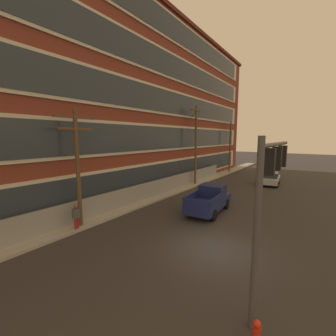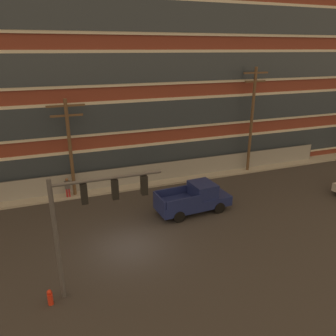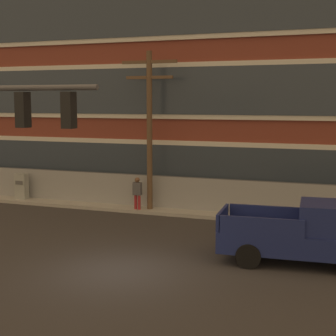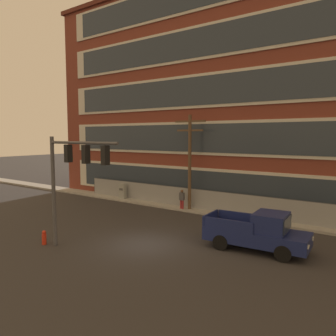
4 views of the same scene
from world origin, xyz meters
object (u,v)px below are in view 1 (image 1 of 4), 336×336
(sedan_silver, at_px, (270,178))
(utility_pole_far_east, at_px, (230,145))
(utility_pole_near_corner, at_px, (77,163))
(pedestrian_near_cabinet, at_px, (76,216))
(traffic_signal_mast, at_px, (269,183))
(pickup_truck_navy, at_px, (210,200))
(fire_hydrant, at_px, (256,333))
(utility_pole_midblock, at_px, (196,143))

(sedan_silver, height_order, utility_pole_far_east, utility_pole_far_east)
(utility_pole_near_corner, xyz_separation_m, pedestrian_near_cabinet, (-0.51, -0.31, -3.26))
(pedestrian_near_cabinet, bearing_deg, traffic_signal_mast, -87.68)
(pickup_truck_navy, xyz_separation_m, fire_hydrant, (-9.86, -5.89, -0.58))
(utility_pole_midblock, relative_size, fire_hydrant, 12.06)
(sedan_silver, distance_m, utility_pole_near_corner, 22.78)
(sedan_silver, relative_size, utility_pole_near_corner, 0.62)
(utility_pole_far_east, bearing_deg, fire_hydrant, -159.03)
(pickup_truck_navy, xyz_separation_m, pedestrian_near_cabinet, (-8.16, 5.26, 0.01))
(traffic_signal_mast, distance_m, utility_pole_midblock, 19.32)
(pickup_truck_navy, bearing_deg, pedestrian_near_cabinet, 147.21)
(pickup_truck_navy, relative_size, utility_pole_far_east, 0.66)
(sedan_silver, bearing_deg, traffic_signal_mast, -170.24)
(traffic_signal_mast, distance_m, pickup_truck_navy, 10.10)
(traffic_signal_mast, xyz_separation_m, fire_hydrant, (-2.14, -0.29, -3.90))
(utility_pole_near_corner, height_order, utility_pole_far_east, utility_pole_far_east)
(pedestrian_near_cabinet, distance_m, fire_hydrant, 11.30)
(utility_pole_midblock, bearing_deg, sedan_silver, -53.42)
(pickup_truck_navy, xyz_separation_m, utility_pole_near_corner, (-7.65, 5.57, 3.28))
(traffic_signal_mast, distance_m, fire_hydrant, 4.45)
(traffic_signal_mast, height_order, fire_hydrant, traffic_signal_mast)
(pedestrian_near_cabinet, height_order, fire_hydrant, pedestrian_near_cabinet)
(fire_hydrant, bearing_deg, pedestrian_near_cabinet, 81.34)
(utility_pole_near_corner, relative_size, fire_hydrant, 9.66)
(pickup_truck_navy, height_order, pedestrian_near_cabinet, pickup_truck_navy)
(sedan_silver, distance_m, utility_pole_midblock, 10.28)
(traffic_signal_mast, bearing_deg, utility_pole_midblock, 35.25)
(utility_pole_midblock, bearing_deg, traffic_signal_mast, -144.75)
(utility_pole_far_east, distance_m, fire_hydrant, 32.37)
(utility_pole_far_east, bearing_deg, traffic_signal_mast, -158.08)
(pickup_truck_navy, relative_size, sedan_silver, 1.16)
(utility_pole_midblock, xyz_separation_m, utility_pole_far_east, (12.08, 0.06, -0.65))
(utility_pole_near_corner, bearing_deg, fire_hydrant, -100.90)
(traffic_signal_mast, distance_m, sedan_silver, 21.89)
(pickup_truck_navy, bearing_deg, sedan_silver, -8.13)
(utility_pole_midblock, bearing_deg, pedestrian_near_cabinet, -179.03)
(utility_pole_near_corner, bearing_deg, pedestrian_near_cabinet, -148.78)
(traffic_signal_mast, relative_size, fire_hydrant, 7.54)
(utility_pole_far_east, relative_size, pedestrian_near_cabinet, 4.84)
(utility_pole_far_east, bearing_deg, sedan_silver, -130.94)
(pickup_truck_navy, bearing_deg, traffic_signal_mast, -144.02)
(pedestrian_near_cabinet, bearing_deg, sedan_silver, -18.32)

